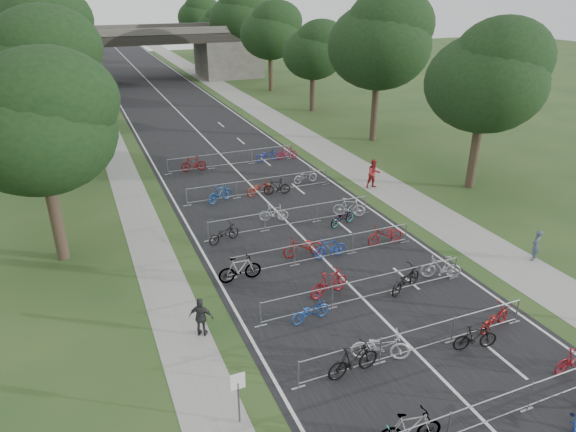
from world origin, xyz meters
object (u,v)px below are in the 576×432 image
at_px(pedestrian_b, 374,174).
at_px(pedestrian_c, 201,317).
at_px(park_sign, 238,389).
at_px(overpass_bridge, 145,54).
at_px(pedestrian_a, 536,245).
at_px(bike_1, 410,429).

distance_m(pedestrian_b, pedestrian_c, 17.60).
distance_m(park_sign, pedestrian_b, 20.70).
xyz_separation_m(overpass_bridge, pedestrian_b, (7.14, -46.70, -2.59)).
xyz_separation_m(overpass_bridge, park_sign, (-6.80, -62.00, -2.27)).
height_order(overpass_bridge, pedestrian_a, overpass_bridge).
height_order(overpass_bridge, pedestrian_b, overpass_bridge).
bearing_deg(pedestrian_b, overpass_bridge, 100.27).
bearing_deg(pedestrian_c, pedestrian_a, -149.78).
relative_size(pedestrian_a, pedestrian_c, 0.97).
relative_size(park_sign, pedestrian_a, 1.18).
bearing_deg(park_sign, pedestrian_a, 14.39).
bearing_deg(pedestrian_a, bike_1, 0.13).
bearing_deg(pedestrian_a, pedestrian_c, -31.23).
relative_size(pedestrian_b, pedestrian_c, 1.20).
xyz_separation_m(bike_1, pedestrian_c, (-4.20, 7.19, 0.21)).
relative_size(bike_1, pedestrian_b, 1.03).
height_order(overpass_bridge, pedestrian_c, overpass_bridge).
height_order(park_sign, pedestrian_a, park_sign).
bearing_deg(overpass_bridge, bike_1, -92.30).
height_order(pedestrian_b, pedestrian_c, pedestrian_b).
height_order(overpass_bridge, park_sign, overpass_bridge).
bearing_deg(pedestrian_a, park_sign, -15.26).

